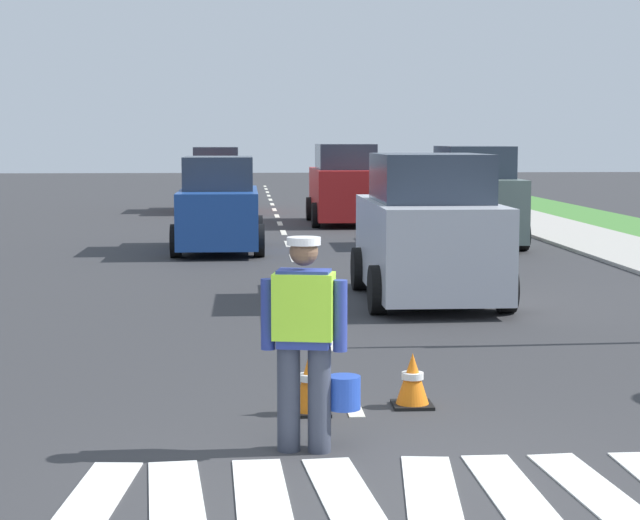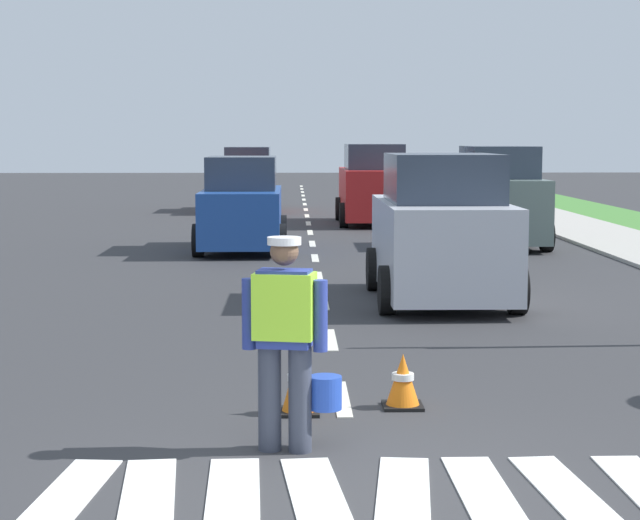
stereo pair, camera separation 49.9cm
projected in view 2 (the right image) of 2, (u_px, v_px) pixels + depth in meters
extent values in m
plane|color=#333335|center=(310.00, 232.00, 28.41)|extent=(96.00, 96.00, 0.00)
cube|color=white|center=(61.00, 502.00, 7.32)|extent=(0.53, 1.92, 0.01)
cube|color=white|center=(147.00, 501.00, 7.34)|extent=(0.53, 1.92, 0.01)
cube|color=white|center=(233.00, 501.00, 7.35)|extent=(0.43, 1.91, 0.01)
cube|color=white|center=(318.00, 500.00, 7.37)|extent=(0.53, 1.92, 0.01)
cube|color=white|center=(403.00, 499.00, 7.38)|extent=(0.57, 1.93, 0.01)
cube|color=white|center=(488.00, 499.00, 7.39)|extent=(0.38, 1.90, 0.01)
cube|color=white|center=(572.00, 498.00, 7.41)|extent=(0.51, 1.92, 0.01)
cube|color=silver|center=(342.00, 399.00, 10.23)|extent=(0.14, 1.40, 0.01)
cube|color=silver|center=(330.00, 340.00, 13.21)|extent=(0.14, 1.40, 0.01)
cube|color=silver|center=(323.00, 303.00, 16.19)|extent=(0.14, 1.40, 0.01)
cube|color=silver|center=(319.00, 277.00, 19.17)|extent=(0.14, 1.40, 0.01)
cube|color=silver|center=(315.00, 258.00, 22.15)|extent=(0.14, 1.40, 0.01)
cube|color=silver|center=(312.00, 244.00, 25.13)|extent=(0.14, 1.40, 0.01)
cube|color=silver|center=(310.00, 233.00, 28.11)|extent=(0.14, 1.40, 0.01)
cube|color=silver|center=(308.00, 223.00, 31.09)|extent=(0.14, 1.40, 0.01)
cube|color=silver|center=(307.00, 216.00, 34.07)|extent=(0.14, 1.40, 0.01)
cube|color=silver|center=(306.00, 210.00, 37.05)|extent=(0.14, 1.40, 0.01)
cube|color=silver|center=(305.00, 204.00, 40.03)|extent=(0.14, 1.40, 0.01)
cube|color=silver|center=(304.00, 200.00, 43.01)|extent=(0.14, 1.40, 0.01)
cube|color=silver|center=(303.00, 196.00, 45.99)|extent=(0.14, 1.40, 0.01)
cube|color=silver|center=(302.00, 192.00, 48.98)|extent=(0.14, 1.40, 0.01)
cube|color=silver|center=(302.00, 189.00, 51.96)|extent=(0.14, 1.40, 0.01)
cube|color=silver|center=(301.00, 186.00, 54.94)|extent=(0.14, 1.40, 0.01)
cylinder|color=#383D4C|center=(270.00, 398.00, 8.52)|extent=(0.18, 0.18, 0.82)
cylinder|color=#383D4C|center=(300.00, 400.00, 8.48)|extent=(0.18, 0.18, 0.82)
cube|color=navy|center=(285.00, 308.00, 8.42)|extent=(0.44, 0.31, 0.60)
cube|color=#A5EA33|center=(285.00, 306.00, 8.42)|extent=(0.51, 0.37, 0.51)
cylinder|color=navy|center=(249.00, 314.00, 8.48)|extent=(0.11, 0.11, 0.55)
cylinder|color=navy|center=(320.00, 316.00, 8.38)|extent=(0.11, 0.11, 0.55)
sphere|color=brown|center=(284.00, 251.00, 8.37)|extent=(0.22, 0.22, 0.22)
cylinder|color=silver|center=(284.00, 241.00, 8.36)|extent=(0.26, 0.26, 0.06)
cylinder|color=#2347B7|center=(325.00, 393.00, 8.54)|extent=(0.26, 0.26, 0.26)
cube|color=black|center=(299.00, 412.00, 9.70)|extent=(0.36, 0.36, 0.03)
cone|color=orange|center=(299.00, 380.00, 9.67)|extent=(0.30, 0.30, 0.54)
cylinder|color=white|center=(299.00, 377.00, 9.67)|extent=(0.20, 0.20, 0.06)
cube|color=black|center=(403.00, 406.00, 9.92)|extent=(0.36, 0.36, 0.03)
cone|color=orange|center=(403.00, 379.00, 9.89)|extent=(0.30, 0.30, 0.46)
cylinder|color=white|center=(403.00, 376.00, 9.89)|extent=(0.20, 0.20, 0.06)
cube|color=red|center=(248.00, 187.00, 36.31)|extent=(1.63, 4.21, 1.24)
cube|color=#2D3847|center=(248.00, 158.00, 36.31)|extent=(1.43, 2.31, 0.70)
cylinder|color=black|center=(273.00, 203.00, 35.09)|extent=(0.22, 0.68, 0.68)
cylinder|color=black|center=(220.00, 203.00, 35.05)|extent=(0.22, 0.68, 0.68)
cylinder|color=black|center=(274.00, 199.00, 37.68)|extent=(0.22, 0.68, 0.68)
cylinder|color=black|center=(225.00, 199.00, 37.64)|extent=(0.22, 0.68, 0.68)
cube|color=silver|center=(441.00, 245.00, 16.27)|extent=(1.76, 3.95, 1.31)
cube|color=#2D3847|center=(443.00, 178.00, 16.06)|extent=(1.55, 2.17, 0.70)
cylinder|color=black|center=(374.00, 269.00, 17.52)|extent=(0.22, 0.68, 0.68)
cylinder|color=black|center=(486.00, 269.00, 17.56)|extent=(0.22, 0.68, 0.68)
cylinder|color=black|center=(387.00, 290.00, 15.09)|extent=(0.22, 0.68, 0.68)
cylinder|color=black|center=(517.00, 290.00, 15.13)|extent=(0.22, 0.68, 0.68)
cube|color=slate|center=(497.00, 208.00, 24.57)|extent=(1.64, 3.97, 1.35)
cube|color=#2D3847|center=(499.00, 162.00, 24.36)|extent=(1.45, 2.19, 0.70)
cylinder|color=black|center=(451.00, 227.00, 25.83)|extent=(0.22, 0.68, 0.68)
cylinder|color=black|center=(523.00, 226.00, 25.87)|extent=(0.22, 0.68, 0.68)
cylinder|color=black|center=(468.00, 236.00, 23.38)|extent=(0.22, 0.68, 0.68)
cylinder|color=black|center=(547.00, 236.00, 23.43)|extent=(0.22, 0.68, 0.68)
cube|color=red|center=(373.00, 193.00, 30.96)|extent=(1.76, 4.32, 1.36)
cube|color=#2D3847|center=(374.00, 157.00, 30.74)|extent=(1.55, 2.38, 0.70)
cylinder|color=black|center=(339.00, 209.00, 32.33)|extent=(0.22, 0.68, 0.68)
cylinder|color=black|center=(400.00, 209.00, 32.38)|extent=(0.22, 0.68, 0.68)
cylinder|color=black|center=(344.00, 215.00, 29.67)|extent=(0.22, 0.68, 0.68)
cylinder|color=black|center=(410.00, 215.00, 29.71)|extent=(0.22, 0.68, 0.68)
cube|color=#1E4799|center=(242.00, 216.00, 23.58)|extent=(1.64, 3.98, 1.14)
cube|color=#2D3847|center=(242.00, 173.00, 23.58)|extent=(1.45, 2.19, 0.70)
cylinder|color=black|center=(281.00, 240.00, 22.42)|extent=(0.22, 0.68, 0.68)
cylinder|color=black|center=(198.00, 240.00, 22.38)|extent=(0.22, 0.68, 0.68)
cylinder|color=black|center=(282.00, 230.00, 24.88)|extent=(0.22, 0.68, 0.68)
cylinder|color=black|center=(207.00, 230.00, 24.83)|extent=(0.22, 0.68, 0.68)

